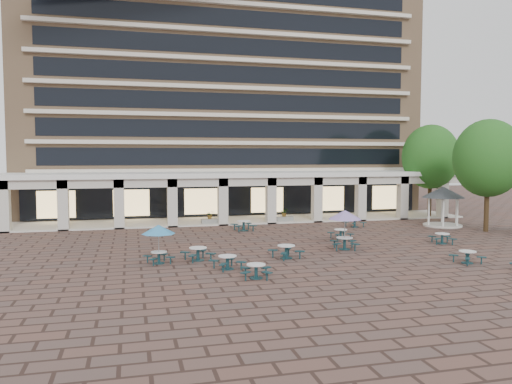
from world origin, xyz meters
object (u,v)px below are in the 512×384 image
Objects in this scene: planter_right at (284,217)px; picnic_table_2 at (467,256)px; gazebo at (443,197)px; picnic_table_0 at (227,261)px; picnic_table_1 at (256,270)px; planter_left at (210,219)px.

picnic_table_2 is at bearing -76.40° from planter_right.
planter_right is (-12.05, 5.58, -1.98)m from gazebo.
picnic_table_0 is at bearing -116.21° from planter_right.
gazebo is (7.52, 13.14, 2.06)m from picnic_table_2.
picnic_table_0 reaches higher than picnic_table_2.
gazebo reaches higher than picnic_table_0.
picnic_table_1 is at bearing 173.99° from picnic_table_2.
gazebo is 2.34× the size of planter_right.
gazebo is 13.43m from planter_right.
picnic_table_2 is 15.28m from gazebo.
picnic_table_1 is at bearing -83.12° from picnic_table_0.
planter_right is at bearing 95.37° from picnic_table_2.
picnic_table_1 is at bearing -111.09° from planter_right.
gazebo is at bearing 52.00° from picnic_table_2.
picnic_table_0 reaches higher than picnic_table_1.
planter_left reaches higher than picnic_table_2.
planter_left reaches higher than picnic_table_1.
planter_right is (7.40, 19.19, 0.07)m from picnic_table_1.
picnic_table_1 is 1.16× the size of planter_right.
planter_right is at bearing 81.72° from picnic_table_1.
picnic_table_2 is at bearing -119.77° from gazebo.
planter_right reaches higher than planter_left.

